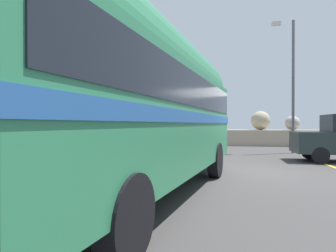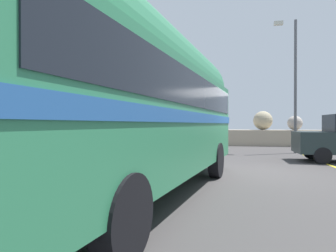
% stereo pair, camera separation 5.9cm
% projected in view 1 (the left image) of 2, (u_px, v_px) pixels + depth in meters
% --- Properties ---
extents(ground, '(32.00, 26.00, 0.02)m').
position_uv_depth(ground, '(245.00, 173.00, 8.81)').
color(ground, '#3E3B3B').
extents(breakwater, '(31.36, 2.17, 2.42)m').
position_uv_depth(breakwater, '(225.00, 135.00, 20.48)').
color(breakwater, tan).
rests_on(breakwater, ground).
extents(vintage_coach, '(3.78, 8.86, 3.70)m').
position_uv_depth(vintage_coach, '(139.00, 97.00, 5.89)').
color(vintage_coach, black).
rests_on(vintage_coach, ground).
extents(lamp_post, '(1.10, 0.25, 6.81)m').
position_uv_depth(lamp_post, '(291.00, 79.00, 14.67)').
color(lamp_post, '#5B5B60').
rests_on(lamp_post, ground).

